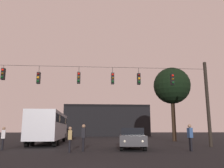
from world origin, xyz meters
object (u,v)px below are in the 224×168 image
at_px(tree_left_silhouette, 172,86).
at_px(pedestrian_near_bus, 190,136).
at_px(pedestrian_crossing_center, 70,138).
at_px(car_near_right, 132,138).
at_px(pedestrian_crossing_left, 3,137).
at_px(city_bus, 50,125).
at_px(pedestrian_crossing_right, 83,136).
at_px(car_far_left, 65,134).

bearing_deg(tree_left_silhouette, pedestrian_near_bus, -104.71).
bearing_deg(pedestrian_crossing_center, car_near_right, 27.08).
distance_m(pedestrian_crossing_left, pedestrian_near_bus, 12.85).
bearing_deg(city_bus, pedestrian_crossing_left, -105.25).
bearing_deg(car_near_right, pedestrian_crossing_left, -179.05).
relative_size(city_bus, pedestrian_near_bus, 6.34).
distance_m(pedestrian_crossing_center, pedestrian_near_bus, 7.91).
xyz_separation_m(pedestrian_crossing_left, pedestrian_near_bus, (12.73, -1.78, 0.11)).
xyz_separation_m(pedestrian_crossing_right, pedestrian_near_bus, (7.09, -0.48, 0.00)).
bearing_deg(pedestrian_crossing_center, pedestrian_near_bus, 1.99).
bearing_deg(pedestrian_near_bus, car_far_left, 117.34).
relative_size(pedestrian_near_bus, tree_left_silhouette, 0.19).
distance_m(pedestrian_crossing_right, pedestrian_near_bus, 7.10).
bearing_deg(city_bus, pedestrian_crossing_right, -65.34).
bearing_deg(car_far_left, tree_left_silhouette, -29.49).
xyz_separation_m(car_near_right, tree_left_silhouette, (6.94, 10.83, 6.00)).
height_order(pedestrian_crossing_center, tree_left_silhouette, tree_left_silhouette).
xyz_separation_m(pedestrian_near_bus, tree_left_silhouette, (3.35, 12.76, 5.80)).
bearing_deg(pedestrian_near_bus, pedestrian_crossing_center, -178.01).
xyz_separation_m(city_bus, pedestrian_crossing_left, (-1.88, -6.89, -0.98)).
xyz_separation_m(car_far_left, pedestrian_crossing_center, (2.80, -20.98, 0.09)).
bearing_deg(pedestrian_crossing_right, pedestrian_crossing_center, -137.32).
height_order(car_near_right, car_far_left, same).
xyz_separation_m(city_bus, car_near_right, (7.26, -6.74, -1.07)).
distance_m(city_bus, pedestrian_near_bus, 13.92).
relative_size(car_near_right, pedestrian_crossing_left, 2.84).
bearing_deg(pedestrian_crossing_center, pedestrian_crossing_left, 156.95).
distance_m(pedestrian_crossing_left, pedestrian_crossing_center, 5.24).
relative_size(pedestrian_crossing_center, pedestrian_crossing_right, 0.91).
height_order(pedestrian_near_bus, tree_left_silhouette, tree_left_silhouette).
height_order(city_bus, pedestrian_crossing_left, city_bus).
height_order(car_far_left, pedestrian_crossing_right, pedestrian_crossing_right).
height_order(car_near_right, pedestrian_crossing_left, pedestrian_crossing_left).
bearing_deg(pedestrian_crossing_left, car_near_right, 0.95).
relative_size(pedestrian_crossing_left, pedestrian_crossing_right, 0.91).
xyz_separation_m(city_bus, pedestrian_near_bus, (10.85, -8.67, -0.87)).
bearing_deg(car_near_right, city_bus, 137.09).
xyz_separation_m(city_bus, tree_left_silhouette, (14.20, 4.08, 4.93)).
bearing_deg(tree_left_silhouette, pedestrian_crossing_left, -145.67).
bearing_deg(pedestrian_near_bus, tree_left_silhouette, 75.29).
distance_m(car_far_left, pedestrian_near_bus, 23.31).
relative_size(car_far_left, pedestrian_near_bus, 2.52).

